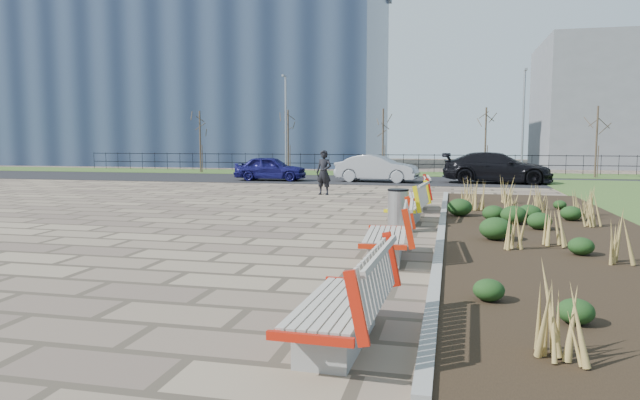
% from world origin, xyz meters
% --- Properties ---
extents(ground, '(120.00, 120.00, 0.00)m').
position_xyz_m(ground, '(0.00, 0.00, 0.00)').
color(ground, '#7F6E57').
rests_on(ground, ground).
extents(planting_bed, '(4.50, 18.00, 0.10)m').
position_xyz_m(planting_bed, '(6.25, 5.00, 0.05)').
color(planting_bed, black).
rests_on(planting_bed, ground).
extents(planting_curb, '(0.16, 18.00, 0.15)m').
position_xyz_m(planting_curb, '(3.92, 5.00, 0.07)').
color(planting_curb, gray).
rests_on(planting_curb, ground).
extents(grass_verge_far, '(80.00, 5.00, 0.04)m').
position_xyz_m(grass_verge_far, '(0.00, 28.00, 0.02)').
color(grass_verge_far, '#33511E').
rests_on(grass_verge_far, ground).
extents(road, '(80.00, 7.00, 0.02)m').
position_xyz_m(road, '(0.00, 22.00, 0.01)').
color(road, black).
rests_on(road, ground).
extents(bench_a, '(0.98, 2.13, 1.00)m').
position_xyz_m(bench_a, '(3.00, -2.68, 0.50)').
color(bench_a, red).
rests_on(bench_a, ground).
extents(bench_b, '(1.02, 2.15, 1.00)m').
position_xyz_m(bench_b, '(3.00, 1.70, 0.50)').
color(bench_b, red).
rests_on(bench_b, ground).
extents(bench_c, '(1.06, 2.16, 1.00)m').
position_xyz_m(bench_c, '(3.00, 6.39, 0.50)').
color(bench_c, yellow).
rests_on(bench_c, ground).
extents(bench_d, '(1.07, 2.17, 1.00)m').
position_xyz_m(bench_d, '(3.00, 9.23, 0.50)').
color(bench_d, '#AE110B').
rests_on(bench_d, ground).
extents(litter_bin, '(0.47, 0.47, 0.98)m').
position_xyz_m(litter_bin, '(2.92, 4.86, 0.49)').
color(litter_bin, '#B2B2B7').
rests_on(litter_bin, ground).
extents(pedestrian, '(0.72, 0.56, 1.74)m').
position_xyz_m(pedestrian, '(-0.74, 13.37, 0.87)').
color(pedestrian, black).
rests_on(pedestrian, ground).
extents(car_blue, '(3.81, 1.66, 1.28)m').
position_xyz_m(car_blue, '(-5.17, 20.33, 0.66)').
color(car_blue, '#141354').
rests_on(car_blue, road).
extents(car_silver, '(4.30, 1.92, 1.37)m').
position_xyz_m(car_silver, '(0.40, 20.60, 0.71)').
color(car_silver, '#929499').
rests_on(car_silver, road).
extents(car_black, '(5.33, 2.33, 1.52)m').
position_xyz_m(car_black, '(6.28, 21.05, 0.78)').
color(car_black, black).
rests_on(car_black, road).
extents(tree_a, '(1.40, 1.40, 4.00)m').
position_xyz_m(tree_a, '(-12.00, 26.50, 2.04)').
color(tree_a, '#4C3D2D').
rests_on(tree_a, grass_verge_far).
extents(tree_b, '(1.40, 1.40, 4.00)m').
position_xyz_m(tree_b, '(-6.00, 26.50, 2.04)').
color(tree_b, '#4C3D2D').
rests_on(tree_b, grass_verge_far).
extents(tree_c, '(1.40, 1.40, 4.00)m').
position_xyz_m(tree_c, '(0.00, 26.50, 2.04)').
color(tree_c, '#4C3D2D').
rests_on(tree_c, grass_verge_far).
extents(tree_d, '(1.40, 1.40, 4.00)m').
position_xyz_m(tree_d, '(6.00, 26.50, 2.04)').
color(tree_d, '#4C3D2D').
rests_on(tree_d, grass_verge_far).
extents(tree_e, '(1.40, 1.40, 4.00)m').
position_xyz_m(tree_e, '(12.00, 26.50, 2.04)').
color(tree_e, '#4C3D2D').
rests_on(tree_e, grass_verge_far).
extents(lamp_west, '(0.24, 0.60, 6.00)m').
position_xyz_m(lamp_west, '(-6.00, 26.00, 3.04)').
color(lamp_west, gray).
rests_on(lamp_west, grass_verge_far).
extents(lamp_east, '(0.24, 0.60, 6.00)m').
position_xyz_m(lamp_east, '(8.00, 26.00, 3.04)').
color(lamp_east, gray).
rests_on(lamp_east, grass_verge_far).
extents(railing_fence, '(44.00, 0.10, 1.20)m').
position_xyz_m(railing_fence, '(0.00, 29.50, 0.64)').
color(railing_fence, black).
rests_on(railing_fence, grass_verge_far).
extents(building_glass, '(40.00, 14.00, 15.00)m').
position_xyz_m(building_glass, '(-22.00, 40.00, 7.50)').
color(building_glass, '#192338').
rests_on(building_glass, ground).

